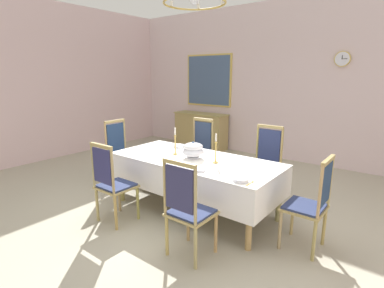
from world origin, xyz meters
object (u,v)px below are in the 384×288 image
Objects in this scene: dining_table at (194,164)px; candlestick_east at (216,151)px; chair_south_b at (188,208)px; bowl_far_left at (199,170)px; chair_head_east at (311,202)px; candlestick_west at (175,143)px; chair_north_b at (265,164)px; framed_painting at (209,80)px; mounted_clock at (342,59)px; spoon_primary at (174,146)px; spoon_secondary at (251,182)px; chair_north_a at (199,151)px; sideboard at (201,130)px; soup_tureen at (193,150)px; bowl_near_left at (179,146)px; chandelier at (195,2)px; chair_south_a at (112,182)px; bowl_near_right at (240,179)px; chair_head_west at (121,153)px.

candlestick_east reaches higher than dining_table.
bowl_far_left is at bearing 115.12° from chair_south_b.
candlestick_west is (-1.92, 0.00, 0.37)m from chair_head_east.
framed_painting reaches higher than chair_north_b.
mounted_clock is at bearing -0.17° from framed_painting.
framed_painting is at bearing 179.83° from mounted_clock.
spoon_secondary is (1.74, -0.74, 0.00)m from spoon_primary.
chair_north_a is 1.38m from candlestick_east.
candlestick_east is 3.93m from sideboard.
candlestick_east is 0.29× the size of framed_painting.
mounted_clock is (1.38, 3.28, 1.24)m from candlestick_west.
candlestick_east reaches higher than chair_north_a.
soup_tureen reaches higher than bowl_near_left.
spoon_primary is (-0.13, 0.03, -0.02)m from bowl_near_left.
framed_painting is 1.70× the size of chandelier.
chair_head_east is 0.68m from spoon_secondary.
chair_north_b is 2.95× the size of candlestick_east.
soup_tureen is (-1.59, 0.00, 0.32)m from chair_head_east.
chandelier is at bearing 159.29° from spoon_secondary.
mounted_clock is at bearing 68.62° from chair_south_a.
bowl_near_right is (1.49, -0.75, -0.00)m from bowl_near_left.
sideboard is (-2.46, 3.03, -0.47)m from candlestick_east.
candlestick_west is at bearing 43.76° from chair_north_b.
chair_head_east is (3.14, 0.00, -0.02)m from chair_head_west.
framed_painting reaches higher than chair_north_a.
mounted_clock is (0.69, 3.28, 1.24)m from candlestick_east.
candlestick_east is 2.26× the size of bowl_near_right.
bowl_near_right reaches higher than spoon_primary.
chandelier reaches higher than chair_south_a.
chandelier is at bearing 180.00° from candlestick_east.
bowl_near_left is (-0.91, 0.35, -0.14)m from candlestick_east.
bowl_near_left is at bearing 108.96° from chair_head_west.
chair_head_east is 3.56× the size of soup_tureen.
chandelier is (-0.62, 0.92, 2.18)m from chair_south_b.
chair_north_b is 6.67× the size of bowl_near_right.
chair_north_b is 3.45m from sideboard.
spoon_primary is 0.22× the size of chandelier.
chandelier is (-1.05, 0.37, 1.97)m from spoon_secondary.
spoon_primary is (-1.07, 0.77, -0.01)m from bowl_far_left.
candlestick_west is at bearing -180.00° from soup_tureen.
bowl_near_right is at bearing -34.27° from candlestick_east.
bowl_near_left is at bearing 120.00° from sideboard.
candlestick_west is at bearing -180.00° from candlestick_east.
chair_south_b is 1.02× the size of chair_head_east.
soup_tureen is 0.77× the size of candlestick_west.
chair_south_a reaches higher than bowl_near_right.
chair_north_b is (0.00, 1.85, 0.02)m from chair_south_b.
bowl_near_right is 0.56m from bowl_far_left.
candlestick_west is 0.27× the size of sideboard.
chair_head_west is at bearing -180.00° from candlestick_east.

